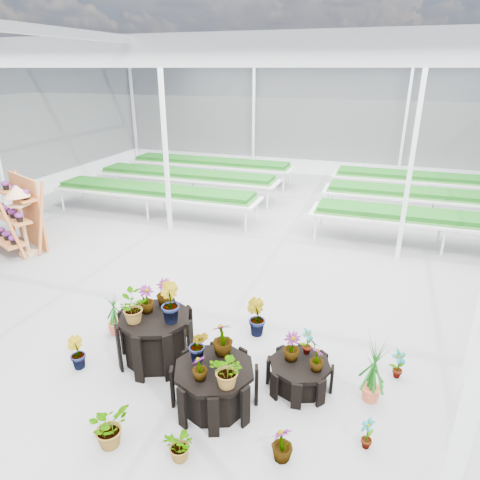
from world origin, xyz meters
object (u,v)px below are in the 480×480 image
(bird_table, at_px, (22,221))
(shelf_rack, at_px, (12,215))
(plinth_mid, at_px, (215,386))
(plinth_low, at_px, (299,375))
(plinth_tall, at_px, (156,338))

(bird_table, bearing_deg, shelf_rack, 145.77)
(shelf_rack, distance_m, bird_table, 0.53)
(plinth_mid, distance_m, plinth_low, 1.22)
(plinth_tall, relative_size, bird_table, 0.65)
(plinth_mid, xyz_separation_m, bird_table, (-6.13, 3.15, 0.57))
(plinth_tall, distance_m, bird_table, 5.57)
(bird_table, bearing_deg, plinth_low, -31.67)
(plinth_low, bearing_deg, plinth_mid, -145.01)
(plinth_tall, distance_m, plinth_low, 2.21)
(plinth_tall, height_order, shelf_rack, shelf_rack)
(plinth_low, bearing_deg, shelf_rack, 160.86)
(plinth_tall, height_order, plinth_mid, plinth_tall)
(plinth_tall, bearing_deg, plinth_low, 2.60)
(plinth_low, distance_m, shelf_rack, 8.10)
(shelf_rack, bearing_deg, plinth_low, 4.82)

